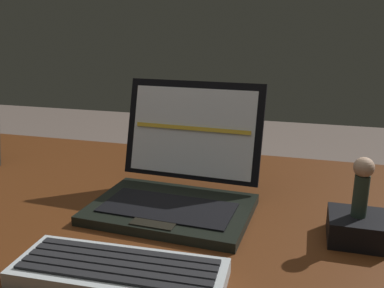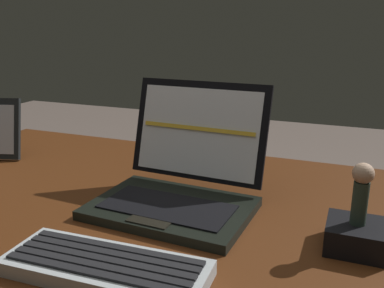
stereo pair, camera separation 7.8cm
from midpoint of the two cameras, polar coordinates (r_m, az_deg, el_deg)
The scene contains 5 objects.
desk at distance 0.89m, azimuth -2.14°, elevation -12.92°, with size 1.44×0.83×0.71m.
laptop_front at distance 0.84m, azimuth 1.01°, elevation -5.25°, with size 0.32×0.29×0.24m.
external_keyboard at distance 0.64m, azimuth -8.24°, elevation -16.41°, with size 0.31×0.13×0.03m.
figurine_stand at distance 0.76m, azimuth 24.28°, elevation -11.48°, with size 0.09×0.09×0.05m, color black.
figurine at distance 0.73m, azimuth 25.02°, elevation -5.71°, with size 0.03×0.03×0.10m.
Camera 2 is at (0.36, -0.70, 1.07)m, focal length 39.05 mm.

